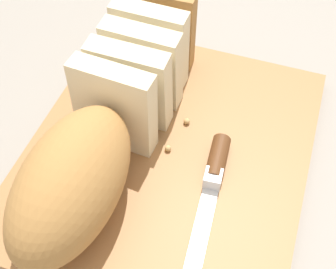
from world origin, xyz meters
TOP-DOWN VIEW (x-y plane):
  - ground_plane at (0.00, 0.00)m, footprint 3.00×3.00m
  - cutting_board at (0.00, 0.00)m, footprint 0.38×0.32m
  - bread_loaf at (-0.03, 0.06)m, footprint 0.36×0.11m
  - bread_knife at (-0.03, -0.06)m, footprint 0.25×0.04m
  - crumb_near_knife at (0.00, 0.00)m, footprint 0.01×0.01m
  - crumb_near_loaf at (0.05, -0.01)m, footprint 0.01×0.01m

SIDE VIEW (x-z plane):
  - ground_plane at x=0.00m, z-range 0.00..0.00m
  - cutting_board at x=0.00m, z-range 0.00..0.02m
  - crumb_near_knife at x=0.00m, z-range 0.02..0.03m
  - crumb_near_loaf at x=0.05m, z-range 0.02..0.03m
  - bread_knife at x=-0.03m, z-range 0.02..0.04m
  - bread_loaf at x=-0.03m, z-range 0.02..0.13m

